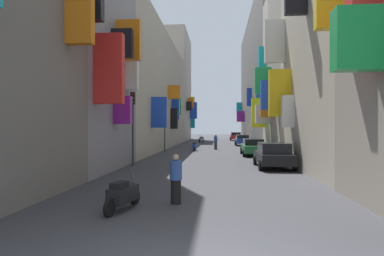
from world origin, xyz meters
The scene contains 18 objects.
ground_plane centered at (0.00, 30.00, 0.00)m, with size 140.00×140.00×0.00m, color #38383D.
building_left_mid_b centered at (-7.99, 32.29, 6.40)m, with size 7.33×31.00×12.81m.
building_left_mid_c centered at (-7.98, 53.91, 9.60)m, with size 7.35×12.21×19.23m.
building_right_mid_b centered at (7.96, 21.42, 6.66)m, with size 7.35×6.02×13.36m.
building_right_mid_c centered at (7.95, 26.18, 7.14)m, with size 7.37×3.52×14.34m.
building_right_far centered at (8.00, 43.98, 9.29)m, with size 7.33×32.06×18.60m.
parked_car_blue centered at (3.62, 37.26, 0.73)m, with size 1.85×3.94×1.37m.
parked_car_green centered at (3.48, 22.63, 0.74)m, with size 1.88×4.49×1.41m.
parked_car_red centered at (3.55, 52.93, 0.76)m, with size 2.02×4.17×1.44m.
parked_car_black centered at (3.83, 14.40, 0.77)m, with size 2.00×4.16×1.48m.
scooter_white centered at (3.54, 47.36, 0.46)m, with size 0.76×1.70×1.13m.
scooter_black centered at (-2.07, 4.22, 0.46)m, with size 0.68×1.91×1.13m.
scooter_silver centered at (-2.14, 45.57, 0.46)m, with size 0.78×1.78×1.13m.
scooter_blue centered at (-1.81, 27.49, 0.46)m, with size 0.44×1.89×1.13m.
pedestrian_crossing centered at (0.29, 29.42, 0.80)m, with size 0.46×0.46×1.61m.
pedestrian_near_left centered at (-0.66, 5.13, 0.76)m, with size 0.47×0.47×1.55m.
traffic_light_near_corner centered at (-4.64, 14.70, 3.07)m, with size 0.26×0.34×4.54m.
traffic_light_far_corner centered at (-4.62, 26.22, 3.18)m, with size 0.26×0.34×4.72m.
Camera 1 is at (0.69, -4.83, 2.39)m, focal length 30.25 mm.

